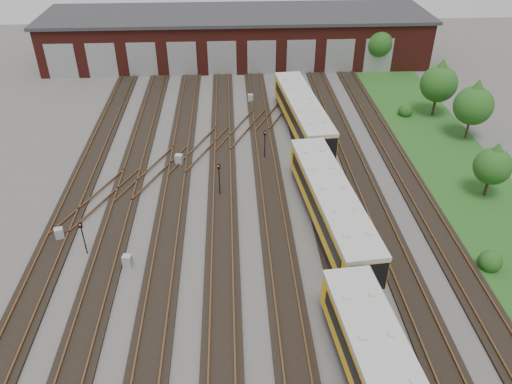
{
  "coord_description": "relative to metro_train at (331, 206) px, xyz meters",
  "views": [
    {
      "loc": [
        -1.1,
        -27.95,
        22.97
      ],
      "look_at": [
        0.63,
        3.59,
        2.0
      ],
      "focal_mm": 35.0,
      "sensor_mm": 36.0,
      "label": 1
    }
  ],
  "objects": [
    {
      "name": "relay_cabinet_3",
      "position": [
        -4.82,
        23.77,
        -1.5
      ],
      "size": [
        0.6,
        0.52,
        0.94
      ],
      "primitive_type": "cube",
      "rotation": [
        0.0,
        0.0,
        0.08
      ],
      "color": "#9D9FA2",
      "rests_on": "ground"
    },
    {
      "name": "bush_2",
      "position": [
        12.46,
        33.56,
        -1.19
      ],
      "size": [
        1.56,
        1.56,
        1.56
      ],
      "primitive_type": "sphere",
      "color": "#1C4A15",
      "rests_on": "ground"
    },
    {
      "name": "relay_cabinet_4",
      "position": [
        1.88,
        19.52,
        -1.52
      ],
      "size": [
        0.61,
        0.53,
        0.89
      ],
      "primitive_type": "cube",
      "rotation": [
        0.0,
        0.0,
        0.18
      ],
      "color": "#9D9FA2",
      "rests_on": "ground"
    },
    {
      "name": "ground",
      "position": [
        -6.0,
        -1.44,
        -1.97
      ],
      "size": [
        120.0,
        120.0,
        0.0
      ],
      "primitive_type": "plane",
      "color": "#4A4744",
      "rests_on": "ground"
    },
    {
      "name": "signal_mast_2",
      "position": [
        -8.2,
        4.75,
        -0.05
      ],
      "size": [
        0.26,
        0.25,
        3.02
      ],
      "rotation": [
        0.0,
        0.0,
        -0.39
      ],
      "color": "black",
      "rests_on": "ground"
    },
    {
      "name": "tree_0",
      "position": [
        12.04,
        33.56,
        2.11
      ],
      "size": [
        3.83,
        3.83,
        6.35
      ],
      "color": "#312516",
      "rests_on": "ground"
    },
    {
      "name": "signal_mast_1",
      "position": [
        -4.1,
        10.68,
        -0.13
      ],
      "size": [
        0.24,
        0.23,
        2.88
      ],
      "rotation": [
        0.0,
        0.0,
        0.12
      ],
      "color": "black",
      "rests_on": "ground"
    },
    {
      "name": "relay_cabinet_0",
      "position": [
        -19.75,
        -0.32,
        -1.48
      ],
      "size": [
        0.71,
        0.65,
        0.99
      ],
      "primitive_type": "cube",
      "rotation": [
        0.0,
        0.0,
        0.3
      ],
      "color": "#9D9FA2",
      "rests_on": "ground"
    },
    {
      "name": "signal_mast_3",
      "position": [
        0.81,
        6.24,
        0.22
      ],
      "size": [
        0.31,
        0.3,
        3.42
      ],
      "rotation": [
        0.0,
        0.0,
        0.3
      ],
      "color": "black",
      "rests_on": "ground"
    },
    {
      "name": "relay_cabinet_1",
      "position": [
        -11.9,
        9.99,
        -1.45
      ],
      "size": [
        0.74,
        0.67,
        1.04
      ],
      "primitive_type": "cube",
      "rotation": [
        0.0,
        0.0,
        -0.26
      ],
      "color": "#9D9FA2",
      "rests_on": "ground"
    },
    {
      "name": "maintenance_shed",
      "position": [
        -6.01,
        38.53,
        1.23
      ],
      "size": [
        51.0,
        12.5,
        6.35
      ],
      "color": "#4F1913",
      "rests_on": "ground"
    },
    {
      "name": "grass_verge",
      "position": [
        13.0,
        8.56,
        -1.95
      ],
      "size": [
        8.0,
        55.0,
        0.05
      ],
      "primitive_type": "cube",
      "color": "#1D4918",
      "rests_on": "ground"
    },
    {
      "name": "signal_mast_0",
      "position": [
        -17.48,
        -1.99,
        -0.25
      ],
      "size": [
        0.21,
        0.2,
        2.7
      ],
      "rotation": [
        0.0,
        0.0,
        0.0
      ],
      "color": "black",
      "rests_on": "ground"
    },
    {
      "name": "tree_3",
      "position": [
        13.54,
        3.61,
        1.18
      ],
      "size": [
        2.97,
        2.97,
        4.92
      ],
      "color": "#312516",
      "rests_on": "ground"
    },
    {
      "name": "bush_0",
      "position": [
        10.02,
        -4.96,
        -1.19
      ],
      "size": [
        1.56,
        1.56,
        1.56
      ],
      "primitive_type": "sphere",
      "color": "#1C4A15",
      "rests_on": "ground"
    },
    {
      "name": "metro_train",
      "position": [
        0.0,
        0.0,
        0.0
      ],
      "size": [
        4.26,
        47.7,
        3.2
      ],
      "rotation": [
        0.0,
        0.0,
        0.1
      ],
      "color": "black",
      "rests_on": "ground"
    },
    {
      "name": "bush_1",
      "position": [
        11.72,
        19.28,
        -1.21
      ],
      "size": [
        1.53,
        1.53,
        1.53
      ],
      "primitive_type": "sphere",
      "color": "#1C4A15",
      "rests_on": "ground"
    },
    {
      "name": "track_network",
      "position": [
        -6.17,
        -0.85,
        -1.86
      ],
      "size": [
        30.4,
        70.0,
        0.33
      ],
      "color": "black",
      "rests_on": "ground"
    },
    {
      "name": "tree_1",
      "position": [
        14.71,
        19.14,
        2.09
      ],
      "size": [
        3.81,
        3.81,
        6.32
      ],
      "color": "#312516",
      "rests_on": "ground"
    },
    {
      "name": "relay_cabinet_2",
      "position": [
        -14.36,
        -3.56,
        -1.48
      ],
      "size": [
        0.68,
        0.6,
        0.98
      ],
      "primitive_type": "cube",
      "rotation": [
        0.0,
        0.0,
        -0.21
      ],
      "color": "#9D9FA2",
      "rests_on": "ground"
    },
    {
      "name": "tree_2",
      "position": [
        16.08,
        13.65,
        1.99
      ],
      "size": [
        3.72,
        3.72,
        6.16
      ],
      "color": "#312516",
      "rests_on": "ground"
    }
  ]
}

